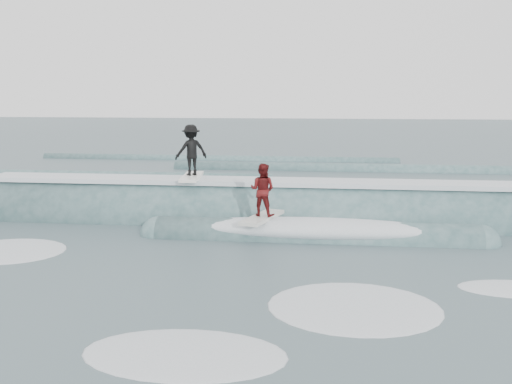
# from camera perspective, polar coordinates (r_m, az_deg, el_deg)

# --- Properties ---
(ground) EXTENTS (160.00, 160.00, 0.00)m
(ground) POSITION_cam_1_polar(r_m,az_deg,el_deg) (12.92, -2.54, -8.42)
(ground) COLOR #3C5258
(ground) RESTS_ON ground
(breaking_wave) EXTENTS (23.04, 4.04, 2.53)m
(breaking_wave) POSITION_cam_1_polar(r_m,az_deg,el_deg) (18.14, 0.92, -2.92)
(breaking_wave) COLOR #36595C
(breaking_wave) RESTS_ON ground
(surfer_black) EXTENTS (1.21, 2.04, 1.73)m
(surfer_black) POSITION_cam_1_polar(r_m,az_deg,el_deg) (18.43, -6.50, 3.94)
(surfer_black) COLOR white
(surfer_black) RESTS_ON ground
(surfer_red) EXTENTS (1.12, 2.07, 1.59)m
(surfer_red) POSITION_cam_1_polar(r_m,az_deg,el_deg) (15.98, 0.65, -0.20)
(surfer_red) COLOR silver
(surfer_red) RESTS_ON ground
(whitewater) EXTENTS (14.81, 7.31, 0.10)m
(whitewater) POSITION_cam_1_polar(r_m,az_deg,el_deg) (11.70, -1.62, -10.40)
(whitewater) COLOR white
(whitewater) RESTS_ON ground
(far_swells) EXTENTS (38.33, 8.65, 0.80)m
(far_swells) POSITION_cam_1_polar(r_m,az_deg,el_deg) (30.40, -2.14, 2.21)
(far_swells) COLOR #36595C
(far_swells) RESTS_ON ground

